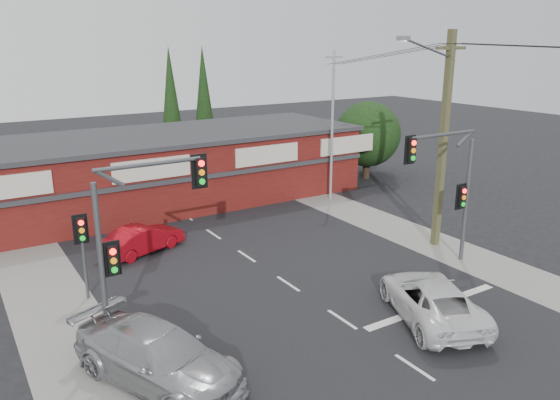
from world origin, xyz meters
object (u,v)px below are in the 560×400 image
white_suv (431,299)px  utility_pole (442,134)px  shop_building (146,170)px  red_sedan (143,239)px  silver_suv (158,356)px

white_suv → utility_pole: utility_pole is taller
white_suv → shop_building: size_ratio=0.19×
shop_building → utility_pole: (9.36, -14.00, 3.26)m
shop_building → utility_pole: size_ratio=2.73×
red_sedan → utility_pole: 14.61m
silver_suv → utility_pole: bearing=-9.5°
silver_suv → red_sedan: (2.96, 10.08, -0.17)m
white_suv → silver_suv: size_ratio=0.93×
red_sedan → utility_pole: size_ratio=0.40×
white_suv → silver_suv: bearing=14.1°
shop_building → utility_pole: 17.15m
white_suv → silver_suv: (-9.50, 1.52, 0.09)m
utility_pole → red_sedan: bearing=151.7°
white_suv → utility_pole: (5.63, 5.06, 4.66)m
silver_suv → shop_building: (5.77, 17.53, 1.31)m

